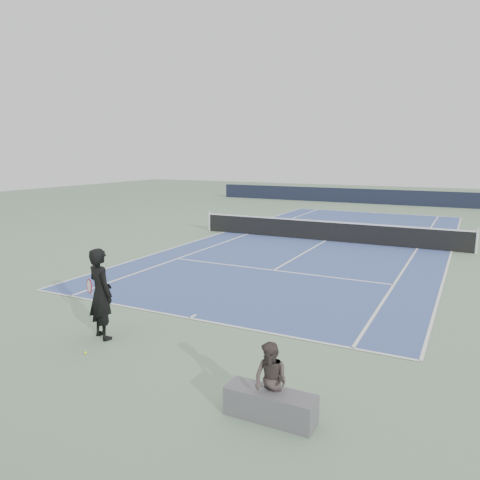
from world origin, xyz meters
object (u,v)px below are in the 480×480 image
at_px(tennis_player, 101,294).
at_px(tennis_ball, 85,353).
at_px(tennis_net, 326,230).
at_px(spectator_bench, 270,393).

height_order(tennis_player, tennis_ball, tennis_player).
bearing_deg(tennis_net, tennis_ball, -93.01).
bearing_deg(tennis_ball, spectator_bench, -6.12).
xyz_separation_m(tennis_player, spectator_bench, (4.68, -1.33, -0.59)).
relative_size(tennis_ball, spectator_bench, 0.04).
relative_size(tennis_player, spectator_bench, 1.36).
bearing_deg(spectator_bench, tennis_net, 103.35).
relative_size(tennis_net, spectator_bench, 8.51).
bearing_deg(tennis_net, spectator_bench, -76.65).
bearing_deg(tennis_ball, tennis_player, 110.14).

